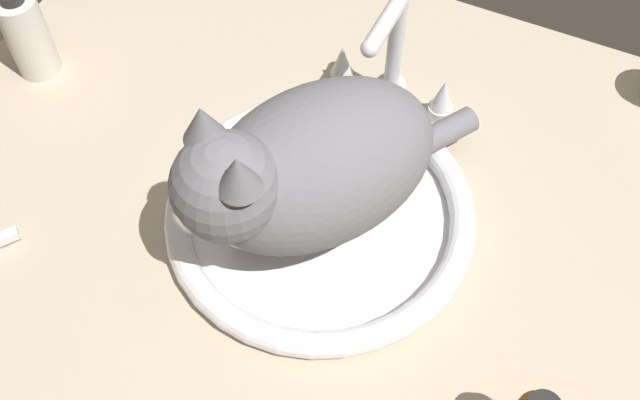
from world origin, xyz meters
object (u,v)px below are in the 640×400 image
object	(u,v)px
faucet	(391,64)
cat	(302,169)
soap_pump_bottle	(27,34)
sink_basin	(320,213)

from	to	relation	value
faucet	cat	size ratio (longest dim) A/B	0.50
cat	soap_pump_bottle	distance (cm)	45.19
sink_basin	soap_pump_bottle	xyz separation A→B (cm)	(-45.45, 5.73, 4.98)
faucet	cat	distance (cm)	22.97
cat	soap_pump_bottle	xyz separation A→B (cm)	(-44.24, 7.65, -5.18)
faucet	sink_basin	bearing A→B (deg)	-90.00
faucet	soap_pump_bottle	distance (cm)	47.82
sink_basin	cat	distance (cm)	10.41
sink_basin	soap_pump_bottle	world-z (taller)	soap_pump_bottle
cat	sink_basin	bearing A→B (deg)	57.81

